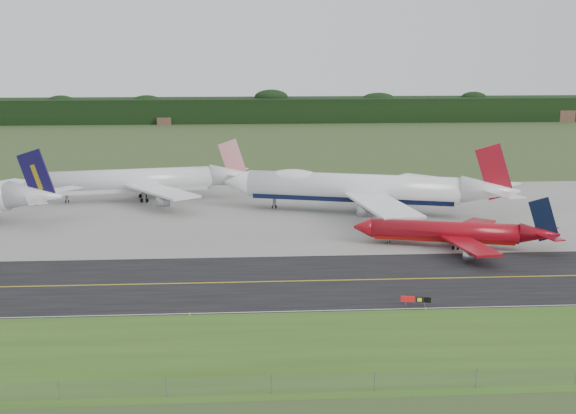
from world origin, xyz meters
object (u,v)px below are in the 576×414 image
(jet_ba_747, at_px, (363,188))
(jet_star_tail, at_px, (142,181))
(taxiway_sign, at_px, (416,299))
(jet_red_737, at_px, (456,232))

(jet_ba_747, xyz_separation_m, jet_star_tail, (-53.73, 19.49, -0.92))
(jet_star_tail, height_order, taxiway_sign, jet_star_tail)
(jet_red_737, height_order, taxiway_sign, jet_red_737)
(jet_red_737, relative_size, jet_star_tail, 0.69)
(jet_star_tail, bearing_deg, jet_ba_747, -19.94)
(jet_red_737, distance_m, taxiway_sign, 38.66)
(jet_ba_747, relative_size, jet_red_737, 1.74)
(jet_red_737, height_order, jet_star_tail, jet_star_tail)
(jet_star_tail, relative_size, taxiway_sign, 12.84)
(jet_ba_747, distance_m, jet_red_737, 35.77)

